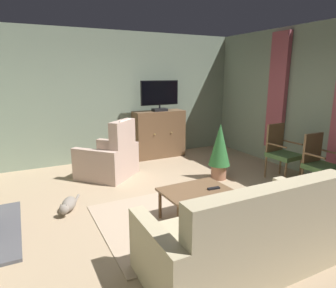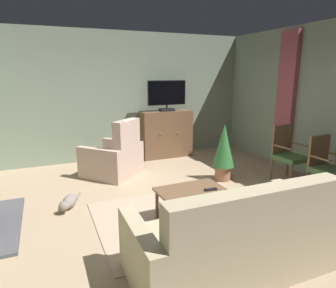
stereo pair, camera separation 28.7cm
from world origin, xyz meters
The scene contains 15 objects.
ground_plane centered at (0.00, 0.00, -0.02)m, with size 6.53×6.31×0.04m, color tan.
wall_back centered at (0.00, 2.90, 1.41)m, with size 6.53×0.10×2.82m, color gray.
wall_right_with_window centered at (3.01, 0.00, 1.41)m, with size 0.10×6.31×2.82m, color gray.
curtain_panel_far centered at (2.90, 0.94, 1.55)m, with size 0.10×0.44×2.37m, color #A34C56.
rug_central centered at (-0.02, -0.35, 0.01)m, with size 2.30×1.79×0.01m, color tan.
tv_cabinet centered at (0.94, 2.55, 0.52)m, with size 1.18×0.46×1.08m.
television centered at (0.94, 2.50, 1.44)m, with size 0.90×0.20×0.68m.
coffee_table centered at (0.05, -0.48, 0.38)m, with size 0.91×0.62×0.43m.
tv_remote centered at (0.27, -0.59, 0.44)m, with size 0.17×0.05×0.02m, color black.
sofa_floral centered at (-0.03, -1.58, 0.32)m, with size 2.05×0.94×0.98m.
armchair_in_far_corner centered at (-0.48, 1.71, 0.33)m, with size 1.28×1.28×1.11m.
side_chair_far_end centered at (2.34, -0.58, 0.52)m, with size 0.46×0.45×0.97m.
side_chair_beside_plant centered at (2.33, 0.20, 0.53)m, with size 0.51×0.53×1.01m.
potted_plant_tall_palm_by_window centered at (1.29, 0.67, 0.58)m, with size 0.40×0.40×1.05m.
cat centered at (-1.43, 0.54, 0.10)m, with size 0.37×0.62×0.20m.
Camera 1 is at (-1.92, -3.59, 1.93)m, focal length 31.71 mm.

